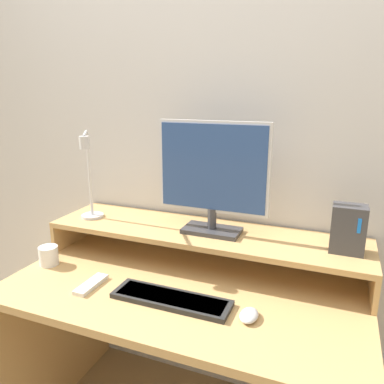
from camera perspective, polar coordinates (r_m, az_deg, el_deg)
wall_back at (r=1.67m, az=4.19°, el=8.30°), size 6.00×0.05×2.50m
desk at (r=1.58m, az=-1.13°, el=-20.34°), size 1.33×0.74×0.74m
monitor_shelf at (r=1.58m, az=1.68°, el=-6.56°), size 1.33×0.33×0.14m
monitor at (r=1.49m, az=3.19°, el=2.64°), size 0.46×0.13×0.46m
desk_lamp at (r=1.69m, az=-15.38°, el=1.45°), size 0.17×0.22×0.40m
router_dock at (r=1.46m, az=22.70°, el=-5.21°), size 0.12×0.09×0.18m
keyboard at (r=1.35m, az=-3.21°, el=-15.95°), size 0.42×0.12×0.02m
mouse at (r=1.28m, az=8.68°, el=-18.07°), size 0.06×0.09×0.03m
remote_control at (r=1.49m, az=-15.14°, el=-13.45°), size 0.05×0.16×0.02m
mug at (r=1.70m, az=-20.99°, el=-9.04°), size 0.08×0.08×0.08m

